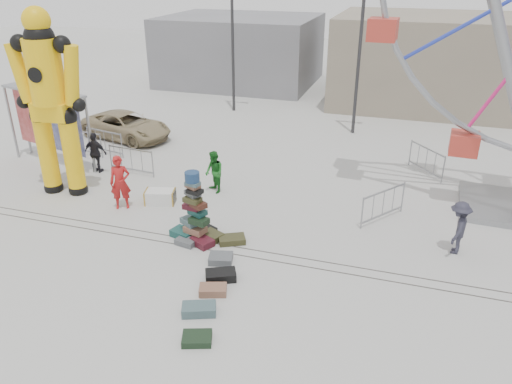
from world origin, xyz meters
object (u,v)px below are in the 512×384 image
(lamp_post_right, at_px, (363,40))
(banner_scaffold, at_px, (46,109))
(barricade_dummy_b, at_px, (105,142))
(barricade_wheel_front, at_px, (383,205))
(barricade_dummy_c, at_px, (131,161))
(barricade_wheel_back, at_px, (426,161))
(suitcase_tower, at_px, (196,220))
(barricade_dummy_a, at_px, (83,143))
(pedestrian_grey, at_px, (458,228))
(pedestrian_black, at_px, (96,153))
(parked_suv, at_px, (126,126))
(crash_test_dummy, at_px, (50,98))
(pedestrian_red, at_px, (120,183))
(lamp_post_left, at_px, (234,28))
(steamer_trunk, at_px, (160,197))
(pedestrian_green, at_px, (214,172))

(lamp_post_right, relative_size, banner_scaffold, 1.82)
(barricade_dummy_b, xyz_separation_m, barricade_wheel_front, (12.17, -2.60, 0.00))
(barricade_dummy_c, height_order, barricade_wheel_back, same)
(suitcase_tower, relative_size, barricade_dummy_a, 1.12)
(pedestrian_grey, bearing_deg, pedestrian_black, -86.08)
(barricade_dummy_a, relative_size, pedestrian_black, 1.21)
(barricade_dummy_a, distance_m, parked_suv, 2.60)
(barricade_dummy_b, height_order, pedestrian_grey, pedestrian_grey)
(banner_scaffold, xyz_separation_m, barricade_dummy_c, (3.59, 0.12, -1.82))
(lamp_post_right, bearing_deg, barricade_wheel_back, -52.41)
(barricade_dummy_b, bearing_deg, crash_test_dummy, -66.36)
(suitcase_tower, height_order, barricade_dummy_c, suitcase_tower)
(barricade_dummy_b, height_order, barricade_wheel_front, same)
(lamp_post_right, height_order, barricade_dummy_c, lamp_post_right)
(barricade_dummy_a, height_order, pedestrian_red, pedestrian_red)
(pedestrian_red, height_order, parked_suv, pedestrian_red)
(parked_suv, bearing_deg, lamp_post_left, -14.65)
(pedestrian_black, bearing_deg, barricade_dummy_a, -43.95)
(suitcase_tower, relative_size, barricade_dummy_c, 1.12)
(suitcase_tower, distance_m, banner_scaffold, 9.16)
(crash_test_dummy, bearing_deg, barricade_dummy_a, 108.81)
(banner_scaffold, height_order, pedestrian_red, banner_scaffold)
(lamp_post_left, height_order, parked_suv, lamp_post_left)
(lamp_post_right, bearing_deg, lamp_post_left, 164.05)
(lamp_post_right, xyz_separation_m, barricade_dummy_b, (-10.11, -6.30, -3.93))
(parked_suv, bearing_deg, pedestrian_red, -136.68)
(lamp_post_left, distance_m, barricade_wheel_back, 12.79)
(crash_test_dummy, xyz_separation_m, barricade_wheel_back, (12.65, 5.82, -2.99))
(suitcase_tower, height_order, barricade_wheel_back, suitcase_tower)
(barricade_dummy_a, bearing_deg, lamp_post_right, 38.63)
(lamp_post_right, bearing_deg, banner_scaffold, -144.86)
(crash_test_dummy, bearing_deg, barricade_wheel_front, 0.00)
(lamp_post_left, height_order, barricade_dummy_a, lamp_post_left)
(suitcase_tower, bearing_deg, barricade_dummy_a, 165.72)
(barricade_wheel_front, xyz_separation_m, parked_suv, (-12.37, 4.77, 0.08))
(barricade_dummy_c, relative_size, parked_suv, 0.44)
(banner_scaffold, xyz_separation_m, barricade_wheel_back, (14.79, 3.67, -1.82))
(steamer_trunk, relative_size, barricade_wheel_front, 0.51)
(pedestrian_green, bearing_deg, suitcase_tower, -34.64)
(lamp_post_right, distance_m, barricade_wheel_back, 6.77)
(pedestrian_green, xyz_separation_m, parked_suv, (-6.29, 4.40, -0.16))
(crash_test_dummy, bearing_deg, pedestrian_green, 11.02)
(lamp_post_right, relative_size, pedestrian_grey, 4.95)
(barricade_dummy_a, height_order, barricade_wheel_back, same)
(crash_test_dummy, height_order, banner_scaffold, crash_test_dummy)
(barricade_dummy_b, distance_m, parked_suv, 2.18)
(barricade_wheel_front, xyz_separation_m, pedestrian_black, (-11.30, 0.69, 0.28))
(barricade_wheel_front, bearing_deg, steamer_trunk, 133.97)
(lamp_post_right, relative_size, lamp_post_left, 1.00)
(barricade_wheel_front, xyz_separation_m, pedestrian_green, (-6.08, 0.37, 0.23))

